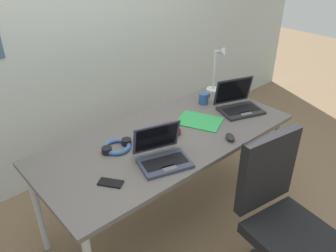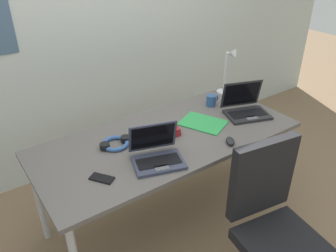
{
  "view_description": "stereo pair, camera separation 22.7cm",
  "coord_description": "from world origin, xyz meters",
  "views": [
    {
      "loc": [
        -1.31,
        -1.47,
        1.95
      ],
      "look_at": [
        0.0,
        0.0,
        0.82
      ],
      "focal_mm": 36.44,
      "sensor_mm": 36.0,
      "label": 1
    },
    {
      "loc": [
        -1.13,
        -1.61,
        1.95
      ],
      "look_at": [
        0.0,
        0.0,
        0.82
      ],
      "focal_mm": 36.44,
      "sensor_mm": 36.0,
      "label": 2
    }
  ],
  "objects": [
    {
      "name": "coffee_mug",
      "position": [
        0.55,
        0.19,
        0.78
      ],
      "size": [
        0.11,
        0.08,
        0.09
      ],
      "color": "#2D518C",
      "rests_on": "desk"
    },
    {
      "name": "book_stack",
      "position": [
        0.0,
        0.03,
        0.77
      ],
      "size": [
        0.19,
        0.16,
        0.05
      ],
      "color": "maroon",
      "rests_on": "desk"
    },
    {
      "name": "ground_plane",
      "position": [
        0.0,
        0.0,
        0.0
      ],
      "size": [
        12.0,
        12.0,
        0.0
      ],
      "primitive_type": "plane",
      "color": "#7A6047"
    },
    {
      "name": "desk",
      "position": [
        0.0,
        0.0,
        0.68
      ],
      "size": [
        1.8,
        0.8,
        0.74
      ],
      "color": "#595451",
      "rests_on": "ground_plane"
    },
    {
      "name": "headphones",
      "position": [
        -0.34,
        0.1,
        0.76
      ],
      "size": [
        0.21,
        0.18,
        0.04
      ],
      "color": "#335999",
      "rests_on": "desk"
    },
    {
      "name": "laptop_near_mouse",
      "position": [
        0.67,
        -0.07,
        0.79
      ],
      "size": [
        0.38,
        0.35,
        0.23
      ],
      "color": "#232326",
      "rests_on": "desk"
    },
    {
      "name": "desk_lamp",
      "position": [
        0.8,
        0.28,
        0.94
      ],
      "size": [
        0.12,
        0.18,
        0.4
      ],
      "color": "silver",
      "rests_on": "desk"
    },
    {
      "name": "wall_back",
      "position": [
        -0.0,
        1.1,
        1.3
      ],
      "size": [
        6.0,
        0.13,
        2.6
      ],
      "color": "#B2BCB7",
      "rests_on": "ground_plane"
    },
    {
      "name": "computer_mouse",
      "position": [
        0.28,
        -0.31,
        0.76
      ],
      "size": [
        0.1,
        0.11,
        0.03
      ],
      "primitive_type": "ellipsoid",
      "rotation": [
        0.0,
        0.0,
        -0.59
      ],
      "color": "black",
      "rests_on": "desk"
    },
    {
      "name": "laptop_front_left",
      "position": [
        -0.22,
        -0.19,
        0.78
      ],
      "size": [
        0.36,
        0.34,
        0.22
      ],
      "color": "#33384C",
      "rests_on": "desk"
    },
    {
      "name": "cell_phone",
      "position": [
        -0.57,
        -0.16,
        0.74
      ],
      "size": [
        0.13,
        0.15,
        0.01
      ],
      "primitive_type": "cube",
      "rotation": [
        0.0,
        0.0,
        0.61
      ],
      "color": "black",
      "rests_on": "desk"
    },
    {
      "name": "office_chair",
      "position": [
        0.17,
        -0.83,
        0.4
      ],
      "size": [
        0.52,
        0.57,
        0.97
      ],
      "color": "black",
      "rests_on": "ground_plane"
    },
    {
      "name": "paper_folder_mid_desk",
      "position": [
        0.31,
        0.0,
        0.74
      ],
      "size": [
        0.34,
        0.38,
        0.01
      ],
      "primitive_type": "cube",
      "rotation": [
        0.0,
        0.0,
        0.44
      ],
      "color": "green",
      "rests_on": "desk"
    }
  ]
}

